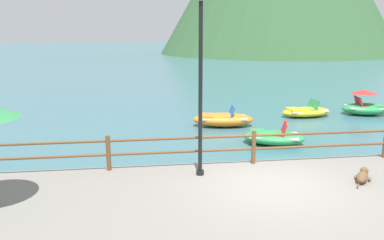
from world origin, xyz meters
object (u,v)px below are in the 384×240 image
(pedal_boat_0, at_px, (274,137))
(pedal_boat_1, at_px, (306,112))
(dog_resting, at_px, (363,176))
(pedal_boat_3, at_px, (223,119))
(lamp_post, at_px, (201,69))
(pedal_boat_2, at_px, (365,106))

(pedal_boat_0, relative_size, pedal_boat_1, 0.97)
(dog_resting, height_order, pedal_boat_0, pedal_boat_0)
(pedal_boat_1, xyz_separation_m, pedal_boat_3, (-4.39, -1.35, 0.06))
(pedal_boat_0, bearing_deg, dog_resting, -82.43)
(lamp_post, distance_m, pedal_boat_2, 12.71)
(pedal_boat_1, bearing_deg, pedal_boat_0, -126.29)
(pedal_boat_2, relative_size, pedal_boat_3, 0.89)
(pedal_boat_3, bearing_deg, pedal_boat_1, 17.11)
(lamp_post, height_order, pedal_boat_2, lamp_post)
(pedal_boat_0, height_order, pedal_boat_3, pedal_boat_3)
(lamp_post, distance_m, dog_resting, 4.81)
(pedal_boat_1, bearing_deg, dog_resting, -105.62)
(pedal_boat_0, bearing_deg, pedal_boat_3, 113.56)
(lamp_post, distance_m, pedal_boat_1, 10.64)
(dog_resting, distance_m, pedal_boat_2, 10.57)
(dog_resting, distance_m, pedal_boat_1, 9.29)
(pedal_boat_2, bearing_deg, pedal_boat_1, -179.17)
(lamp_post, relative_size, pedal_boat_1, 1.79)
(pedal_boat_2, distance_m, pedal_boat_3, 7.58)
(lamp_post, xyz_separation_m, dog_resting, (3.92, -0.97, -2.61))
(dog_resting, xyz_separation_m, pedal_boat_2, (5.56, 8.99, -0.09))
(pedal_boat_0, relative_size, pedal_boat_3, 0.91)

